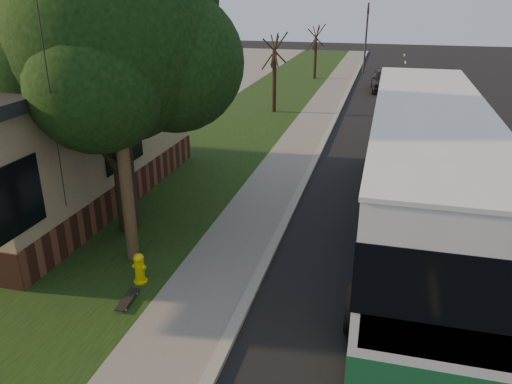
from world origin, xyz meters
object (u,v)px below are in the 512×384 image
utility_pole (114,76)px  leafy_tree (115,42)px  bare_tree_far (315,53)px  dumpster (76,139)px  bare_tree_near (274,74)px  transit_bus (424,168)px  fire_hydrant (140,268)px  traffic_signal (366,34)px  distant_car (384,80)px  skateboard_main (128,299)px

utility_pole → leafy_tree: bearing=117.6°
bare_tree_far → dumpster: (-6.50, -21.90, -1.24)m
bare_tree_near → transit_bus: 15.36m
fire_hydrant → utility_pole: utility_pole is taller
bare_tree_near → leafy_tree: bearing=-92.5°
transit_bus → utility_pole: bearing=-153.9°
utility_pole → leafy_tree: utility_pole is taller
leafy_tree → traffic_signal: 31.76m
bare_tree_far → traffic_signal: bearing=48.8°
bare_tree_near → distant_car: size_ratio=1.00×
traffic_signal → utility_pole: bearing=-96.6°
transit_bus → distant_car: transit_bus is taller
bare_tree_far → skateboard_main: size_ratio=4.52×
traffic_signal → transit_bus: 29.76m
bare_tree_near → dumpster: 11.66m
bare_tree_near → traffic_signal: (4.00, 16.00, 1.01)m
transit_bus → dumpster: (-13.21, 3.66, -1.17)m
dumpster → distant_car: dumpster is taller
traffic_signal → skateboard_main: bearing=-94.9°
traffic_signal → distant_car: 8.15m
leafy_tree → bare_tree_near: leafy_tree is taller
utility_pole → dumpster: bearing=131.1°
dumpster → bare_tree_far: bearing=73.5°
skateboard_main → dumpster: 11.35m
bare_tree_far → skateboard_main: 30.88m
transit_bus → distant_car: size_ratio=3.11×
leafy_tree → transit_bus: bearing=12.8°
fire_hydrant → bare_tree_far: (-0.40, 30.00, 1.57)m
utility_pole → traffic_signal: (3.81, 33.01, -1.47)m
leafy_tree → bare_tree_near: 15.66m
utility_pole → skateboard_main: 4.92m
bare_tree_near → transit_bus: bearing=-62.0°
leafy_tree → bare_tree_far: bearing=87.5°
utility_pole → distant_car: utility_pole is taller
traffic_signal → transit_bus: (3.21, -29.57, -1.23)m
bare_tree_near → bare_tree_far: (0.50, 12.00, -0.15)m
fire_hydrant → skateboard_main: fire_hydrant is taller
fire_hydrant → bare_tree_far: size_ratio=0.18×
traffic_signal → distant_car: size_ratio=1.27×
skateboard_main → distant_car: (4.81, 27.25, 0.61)m
leafy_tree → traffic_signal: leafy_tree is taller
fire_hydrant → traffic_signal: bearing=84.8°
utility_pole → skateboard_main: bearing=-66.0°
dumpster → fire_hydrant: bearing=-49.6°
bare_tree_far → leafy_tree: bearing=-92.5°
leafy_tree → dumpster: leafy_tree is taller
fire_hydrant → distant_car: bearing=79.5°
utility_pole → transit_bus: 8.26m
fire_hydrant → leafy_tree: bearing=120.7°
bare_tree_far → fire_hydrant: bearing=-89.2°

